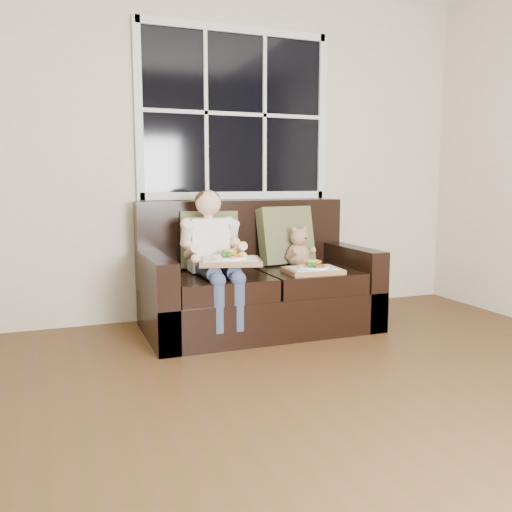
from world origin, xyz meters
name	(u,v)px	position (x,y,z in m)	size (l,w,h in m)	color
ground	(387,451)	(0.00, 0.00, 0.00)	(5.00, 5.00, 0.00)	#4E301B
room_walls	(401,53)	(0.00, 0.00, 1.59)	(4.52, 5.02, 2.71)	#BFB59E
window_back	(235,114)	(0.18, 2.48, 1.65)	(1.62, 0.04, 1.37)	black
loveseat	(256,287)	(0.18, 2.02, 0.31)	(1.70, 0.92, 0.96)	black
pillow_left	(209,240)	(-0.14, 2.17, 0.67)	(0.47, 0.30, 0.44)	#60633D
pillow_right	(286,236)	(0.50, 2.17, 0.68)	(0.48, 0.27, 0.47)	#60633D
child	(212,246)	(-0.20, 1.89, 0.66)	(0.41, 0.60, 0.92)	silver
teddy_bear	(299,250)	(0.54, 2.02, 0.58)	(0.21, 0.26, 0.33)	tan
tray_left	(230,260)	(-0.12, 1.73, 0.57)	(0.49, 0.42, 0.10)	#9A6945
tray_right	(313,269)	(0.51, 1.70, 0.48)	(0.41, 0.33, 0.09)	#9A6945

